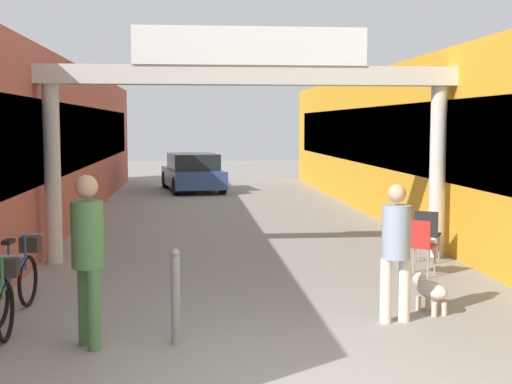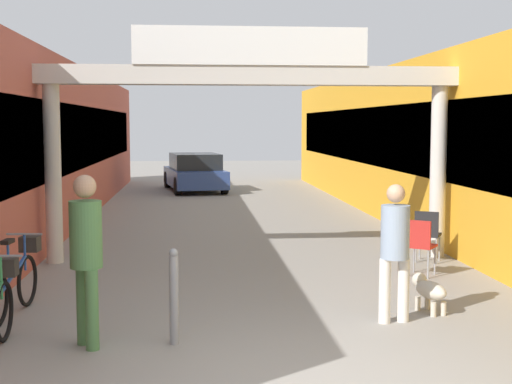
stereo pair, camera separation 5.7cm
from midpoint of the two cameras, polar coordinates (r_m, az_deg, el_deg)
The scene contains 11 objects.
storefront_left at distance 17.44m, azimuth -18.62°, elevation 3.54°, with size 3.00×26.00×3.73m.
storefront_right at distance 18.02m, azimuth 14.78°, elevation 3.70°, with size 3.00×26.00×3.73m.
arcade_sign_gateway at distance 12.29m, azimuth -0.34°, elevation 7.54°, with size 7.40×0.47×3.99m.
pedestrian_with_dog at distance 8.63m, azimuth 11.24°, elevation -4.11°, with size 0.40×0.39×1.66m.
pedestrian_companion at distance 7.71m, azimuth -13.23°, elevation -4.40°, with size 0.47×0.47×1.84m.
dog_on_leash at distance 9.32m, azimuth 13.80°, elevation -7.60°, with size 0.40×0.66×0.46m.
bicycle_blue_second at distance 9.40m, azimuth -18.49°, elevation -6.67°, with size 0.46×1.68×0.98m.
bollard_post_metal at distance 7.76m, azimuth -6.37°, elevation -8.25°, with size 0.10×0.10×1.05m.
cafe_chair_red_nearer at distance 11.37m, azimuth 13.11°, elevation -3.93°, with size 0.56×0.56×0.89m.
cafe_chair_black_farther at distance 12.54m, azimuth 13.68°, elevation -3.07°, with size 0.54×0.54×0.89m.
parked_car_blue at distance 25.33m, azimuth -4.86°, elevation 1.55°, with size 2.34×4.22×1.33m.
Camera 2 is at (-0.98, -5.95, 2.37)m, focal length 50.00 mm.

